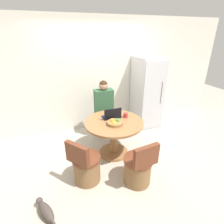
% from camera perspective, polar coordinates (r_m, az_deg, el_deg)
% --- Properties ---
extents(ground_plane, '(12.00, 12.00, 0.00)m').
position_cam_1_polar(ground_plane, '(3.54, 1.03, -14.56)').
color(ground_plane, '#B2A899').
extents(wall_back, '(7.00, 0.06, 2.60)m').
position_cam_1_polar(wall_back, '(4.23, -5.99, 11.62)').
color(wall_back, silver).
rests_on(wall_back, ground_plane).
extents(refrigerator, '(0.60, 0.71, 1.74)m').
position_cam_1_polar(refrigerator, '(4.46, 11.27, 6.19)').
color(refrigerator, silver).
rests_on(refrigerator, ground_plane).
extents(dining_table, '(1.10, 1.10, 0.72)m').
position_cam_1_polar(dining_table, '(3.36, 0.59, -6.35)').
color(dining_table, olive).
rests_on(dining_table, ground_plane).
extents(chair_near_camera, '(0.45, 0.47, 0.80)m').
position_cam_1_polar(chair_near_camera, '(2.92, 8.53, -17.83)').
color(chair_near_camera, brown).
rests_on(chair_near_camera, ground_plane).
extents(chair_near_left_corner, '(0.52, 0.52, 0.80)m').
position_cam_1_polar(chair_near_left_corner, '(2.95, -8.47, -17.30)').
color(chair_near_left_corner, brown).
rests_on(chair_near_left_corner, ground_plane).
extents(person_seated, '(0.40, 0.37, 1.32)m').
position_cam_1_polar(person_seated, '(3.93, -2.86, 1.81)').
color(person_seated, '#2D2D38').
rests_on(person_seated, ground_plane).
extents(laptop, '(0.34, 0.21, 0.22)m').
position_cam_1_polar(laptop, '(3.36, -0.07, -1.24)').
color(laptop, '#141947').
rests_on(laptop, dining_table).
extents(fruit_bowl, '(0.29, 0.29, 0.10)m').
position_cam_1_polar(fruit_bowl, '(3.14, 1.01, -3.47)').
color(fruit_bowl, olive).
rests_on(fruit_bowl, dining_table).
extents(coffee_cup, '(0.09, 0.09, 0.09)m').
position_cam_1_polar(coffee_cup, '(3.40, 4.49, -1.04)').
color(coffee_cup, '#B2332D').
rests_on(coffee_cup, dining_table).
extents(cat, '(0.27, 0.45, 0.17)m').
position_cam_1_polar(cat, '(2.78, -20.84, -27.94)').
color(cat, '#473D38').
rests_on(cat, ground_plane).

